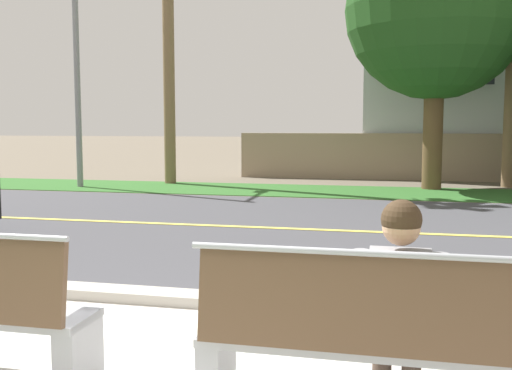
# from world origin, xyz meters

# --- Properties ---
(ground_plane) EXTENTS (140.00, 140.00, 0.00)m
(ground_plane) POSITION_xyz_m (0.00, 8.00, 0.00)
(ground_plane) COLOR #665B4C
(curb_edge) EXTENTS (44.00, 0.30, 0.11)m
(curb_edge) POSITION_xyz_m (0.00, 2.35, 0.06)
(curb_edge) COLOR #ADA89E
(curb_edge) RESTS_ON ground_plane
(street_asphalt) EXTENTS (52.00, 8.00, 0.01)m
(street_asphalt) POSITION_xyz_m (0.00, 6.50, 0.00)
(street_asphalt) COLOR #424247
(street_asphalt) RESTS_ON ground_plane
(road_centre_line) EXTENTS (48.00, 0.14, 0.01)m
(road_centre_line) POSITION_xyz_m (0.00, 6.50, 0.01)
(road_centre_line) COLOR #E0CC4C
(road_centre_line) RESTS_ON ground_plane
(far_verge_grass) EXTENTS (48.00, 2.80, 0.02)m
(far_verge_grass) POSITION_xyz_m (0.00, 11.99, 0.01)
(far_verge_grass) COLOR #2D6026
(far_verge_grass) RESTS_ON ground_plane
(bench_right) EXTENTS (1.75, 0.48, 1.01)m
(bench_right) POSITION_xyz_m (1.26, 0.52, 0.45)
(bench_right) COLOR #9EA0A8
(bench_right) RESTS_ON ground_plane
(seated_person_grey) EXTENTS (0.52, 0.68, 1.25)m
(seated_person_grey) POSITION_xyz_m (1.52, 0.69, 0.68)
(seated_person_grey) COLOR #47382D
(seated_person_grey) RESTS_ON ground_plane
(streetlamp) EXTENTS (0.24, 2.10, 6.94)m
(streetlamp) POSITION_xyz_m (-6.61, 11.80, 3.97)
(streetlamp) COLOR gray
(streetlamp) RESTS_ON ground_plane
(garden_wall) EXTENTS (13.00, 0.36, 1.40)m
(garden_wall) POSITION_xyz_m (3.34, 15.67, 0.70)
(garden_wall) COLOR gray
(garden_wall) RESTS_ON ground_plane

